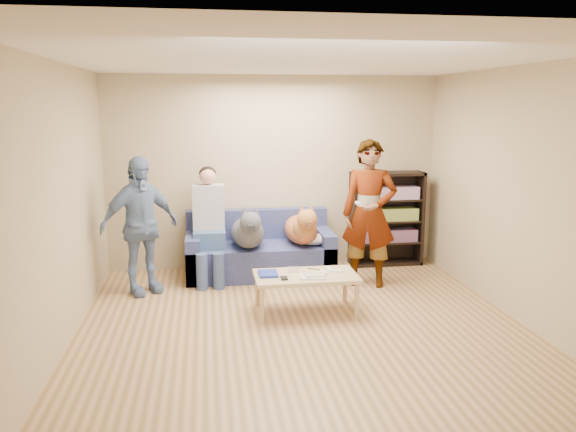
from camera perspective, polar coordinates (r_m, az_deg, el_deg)
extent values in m
plane|color=olive|center=(5.59, 1.83, -12.00)|extent=(5.00, 5.00, 0.00)
plane|color=white|center=(5.15, 2.02, 15.65)|extent=(5.00, 5.00, 0.00)
plane|color=tan|center=(7.66, -1.42, 4.43)|extent=(4.50, 0.00, 4.50)
plane|color=tan|center=(2.86, 10.96, -7.31)|extent=(4.50, 0.00, 4.50)
plane|color=tan|center=(5.30, -22.76, 0.55)|extent=(0.00, 5.00, 5.00)
plane|color=tan|center=(6.03, 23.46, 1.68)|extent=(0.00, 5.00, 5.00)
ellipsoid|color=#B5B5BA|center=(7.28, 2.56, -2.37)|extent=(0.40, 0.33, 0.14)
imported|color=gray|center=(6.92, 8.25, 0.25)|extent=(0.76, 0.63, 1.80)
imported|color=#6B84AC|center=(6.78, -14.84, -0.97)|extent=(1.02, 0.84, 1.63)
cube|color=silver|center=(6.64, 7.12, 1.30)|extent=(0.04, 0.12, 0.03)
cube|color=#1C2D9A|center=(6.03, -2.03, -5.87)|extent=(0.20, 0.26, 0.03)
cube|color=silver|center=(5.95, 2.46, -6.15)|extent=(0.26, 0.20, 0.02)
cube|color=#ACA889|center=(5.97, 2.71, -5.95)|extent=(0.22, 0.17, 0.01)
cube|color=silver|center=(6.13, 0.51, -5.46)|extent=(0.11, 0.06, 0.05)
cube|color=white|center=(6.18, 4.22, -5.43)|extent=(0.04, 0.13, 0.03)
cube|color=white|center=(6.12, 5.11, -5.60)|extent=(0.09, 0.06, 0.03)
cylinder|color=silver|center=(6.05, 3.72, -5.83)|extent=(0.07, 0.07, 0.02)
cylinder|color=white|center=(6.13, 3.56, -5.62)|extent=(0.07, 0.07, 0.02)
cylinder|color=#BF641A|center=(5.88, 1.90, -6.38)|extent=(0.13, 0.06, 0.01)
cylinder|color=black|center=(6.23, 2.61, -5.39)|extent=(0.13, 0.08, 0.01)
cube|color=black|center=(5.89, -0.39, -6.33)|extent=(0.07, 0.12, 0.02)
cube|color=#515B93|center=(7.41, -2.88, -4.42)|extent=(1.90, 0.85, 0.42)
cube|color=#515B93|center=(7.63, -3.15, -0.78)|extent=(1.90, 0.18, 0.40)
cube|color=#515B93|center=(7.36, -9.58, -4.02)|extent=(0.18, 0.85, 0.58)
cube|color=#515B93|center=(7.51, 3.67, -3.57)|extent=(0.18, 0.85, 0.58)
cube|color=#40648D|center=(7.22, -7.99, -2.30)|extent=(0.40, 0.38, 0.22)
cylinder|color=#425091|center=(6.90, -8.72, -5.72)|extent=(0.14, 0.14, 0.47)
cylinder|color=#3A587F|center=(6.90, -7.05, -5.67)|extent=(0.14, 0.14, 0.47)
cube|color=#B8B8BD|center=(7.24, -8.08, 0.88)|extent=(0.40, 0.24, 0.58)
sphere|color=tan|center=(7.18, -8.17, 4.03)|extent=(0.21, 0.21, 0.21)
ellipsoid|color=black|center=(7.20, -8.17, 4.29)|extent=(0.22, 0.22, 0.19)
ellipsoid|color=#4B4F55|center=(7.20, -4.13, -1.66)|extent=(0.42, 0.88, 0.37)
sphere|color=#52555D|center=(6.87, -3.94, -1.56)|extent=(0.32, 0.32, 0.32)
sphere|color=#53585F|center=(6.66, -3.84, -0.65)|extent=(0.26, 0.26, 0.26)
cube|color=black|center=(6.55, -3.75, -1.19)|extent=(0.08, 0.12, 0.07)
cone|color=#52535D|center=(6.66, -4.46, 0.51)|extent=(0.08, 0.08, 0.12)
cone|color=#4D4E57|center=(6.67, -3.28, 0.54)|extent=(0.08, 0.08, 0.12)
cylinder|color=#4C4E56|center=(7.62, -4.37, -1.23)|extent=(0.05, 0.29, 0.17)
ellipsoid|color=#C0683A|center=(7.36, 1.31, -1.38)|extent=(0.41, 0.86, 0.36)
sphere|color=#B15A36|center=(7.06, 1.72, -1.23)|extent=(0.31, 0.31, 0.31)
sphere|color=#AF6A35|center=(6.87, 1.96, -0.35)|extent=(0.25, 0.25, 0.25)
cube|color=brown|center=(6.77, 2.13, -0.84)|extent=(0.08, 0.12, 0.07)
cone|color=#C9663D|center=(6.86, 1.41, 0.75)|extent=(0.08, 0.08, 0.12)
cone|color=#A97433|center=(6.88, 2.45, 0.78)|extent=(0.08, 0.08, 0.12)
cylinder|color=#B76838|center=(7.75, 0.82, -1.01)|extent=(0.05, 0.28, 0.16)
cube|color=#DAC586|center=(6.04, 1.81, -6.14)|extent=(1.10, 0.60, 0.04)
cylinder|color=tan|center=(5.81, -2.68, -9.05)|extent=(0.05, 0.05, 0.38)
cylinder|color=tan|center=(5.99, 7.00, -8.51)|extent=(0.05, 0.05, 0.38)
cylinder|color=tan|center=(6.28, -3.14, -7.49)|extent=(0.05, 0.05, 0.38)
cylinder|color=#D5A983|center=(6.44, 5.82, -7.05)|extent=(0.05, 0.05, 0.38)
cube|color=black|center=(7.79, 6.60, -0.37)|extent=(0.04, 0.34, 1.30)
cube|color=black|center=(8.09, 13.18, -0.16)|extent=(0.04, 0.34, 1.30)
cube|color=black|center=(7.83, 10.11, 4.26)|extent=(1.00, 0.34, 0.04)
cube|color=black|center=(8.07, 9.80, -4.65)|extent=(1.00, 0.34, 0.04)
cube|color=black|center=(8.08, 9.60, -0.04)|extent=(1.00, 0.02, 1.30)
cube|color=black|center=(8.00, 9.87, -2.58)|extent=(0.94, 0.32, 0.03)
cube|color=black|center=(7.93, 9.95, -0.48)|extent=(0.94, 0.32, 0.02)
cube|color=black|center=(7.88, 10.02, 1.66)|extent=(0.94, 0.32, 0.02)
cube|color=#B23333|center=(7.96, 9.94, -1.93)|extent=(0.84, 0.24, 0.17)
cube|color=gold|center=(7.90, 10.02, 0.19)|extent=(0.84, 0.24, 0.17)
cube|color=#994C99|center=(7.85, 10.09, 2.34)|extent=(0.84, 0.24, 0.17)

